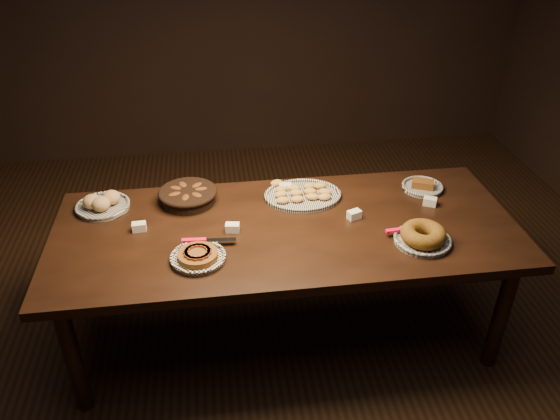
{
  "coord_description": "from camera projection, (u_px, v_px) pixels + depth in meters",
  "views": [
    {
      "loc": [
        -0.35,
        -2.32,
        2.33
      ],
      "look_at": [
        -0.03,
        0.05,
        0.82
      ],
      "focal_mm": 35.0,
      "sensor_mm": 36.0,
      "label": 1
    }
  ],
  "objects": [
    {
      "name": "croissant_basket",
      "position": [
        188.0,
        195.0,
        3.0
      ],
      "size": [
        0.33,
        0.33,
        0.08
      ],
      "rotation": [
        0.0,
        0.0,
        0.11
      ],
      "color": "black",
      "rests_on": "buffet_table"
    },
    {
      "name": "loaf_plate",
      "position": [
        422.0,
        186.0,
        3.14
      ],
      "size": [
        0.24,
        0.24,
        0.06
      ],
      "rotation": [
        0.0,
        0.0,
        -0.41
      ],
      "color": "black",
      "rests_on": "buffet_table"
    },
    {
      "name": "apple_tart_plate",
      "position": [
        198.0,
        256.0,
        2.57
      ],
      "size": [
        0.32,
        0.27,
        0.05
      ],
      "rotation": [
        0.0,
        0.0,
        0.18
      ],
      "color": "white",
      "rests_on": "buffet_table"
    },
    {
      "name": "madeleine_platter",
      "position": [
        302.0,
        194.0,
        3.06
      ],
      "size": [
        0.43,
        0.35,
        0.05
      ],
      "rotation": [
        0.0,
        0.0,
        0.25
      ],
      "color": "black",
      "rests_on": "buffet_table"
    },
    {
      "name": "buffet_table",
      "position": [
        286.0,
        238.0,
        2.86
      ],
      "size": [
        2.4,
        1.0,
        0.75
      ],
      "color": "black",
      "rests_on": "ground"
    },
    {
      "name": "bread_roll_plate",
      "position": [
        102.0,
        204.0,
        2.95
      ],
      "size": [
        0.29,
        0.29,
        0.09
      ],
      "rotation": [
        0.0,
        0.0,
        0.17
      ],
      "color": "white",
      "rests_on": "buffet_table"
    },
    {
      "name": "ground",
      "position": [
        285.0,
        331.0,
        3.22
      ],
      "size": [
        5.0,
        5.0,
        0.0
      ],
      "primitive_type": "plane",
      "color": "black",
      "rests_on": "ground"
    },
    {
      "name": "bundt_cake_plate",
      "position": [
        423.0,
        236.0,
        2.68
      ],
      "size": [
        0.31,
        0.29,
        0.09
      ],
      "rotation": [
        0.0,
        0.0,
        0.41
      ],
      "color": "black",
      "rests_on": "buffet_table"
    },
    {
      "name": "tent_cards",
      "position": [
        291.0,
        211.0,
        2.91
      ],
      "size": [
        1.64,
        0.42,
        0.04
      ],
      "color": "white",
      "rests_on": "buffet_table"
    }
  ]
}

